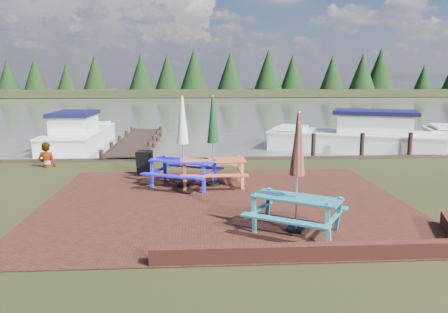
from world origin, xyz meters
name	(u,v)px	position (x,y,z in m)	size (l,w,h in m)	color
ground	(227,215)	(0.00, 0.00, 0.00)	(120.00, 120.00, 0.00)	black
paving	(225,202)	(0.00, 1.00, 0.01)	(9.00, 7.50, 0.02)	#341910
brick_wall	(358,247)	(2.15, -2.42, 0.15)	(6.21, 1.79, 0.30)	#4C1E16
water	(203,107)	(0.00, 37.00, 0.00)	(120.00, 60.00, 0.02)	#4D4942
far_treeline	(200,76)	(0.00, 66.00, 3.28)	(120.00, 10.00, 8.10)	black
picnic_table_teal	(297,192)	(1.30, -1.20, 0.85)	(2.31, 2.25, 2.43)	teal
picnic_table_red	(213,155)	(-0.22, 2.75, 0.91)	(1.89, 1.68, 2.59)	#BA562F
picnic_table_blue	(183,156)	(-1.07, 2.68, 0.90)	(2.38, 2.27, 2.58)	#201BCA
chalkboard	(145,163)	(-2.34, 4.13, 0.42)	(0.53, 0.55, 0.81)	black
jetty	(138,141)	(-3.50, 11.28, 0.11)	(1.76, 9.08, 1.00)	black
boat_jetty	(79,135)	(-6.30, 11.50, 0.37)	(2.30, 6.59, 1.91)	white
boat_near	(357,138)	(6.57, 9.61, 0.41)	(7.95, 5.22, 2.04)	white
person	(46,142)	(-5.92, 5.80, 0.88)	(0.64, 0.42, 1.75)	gray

